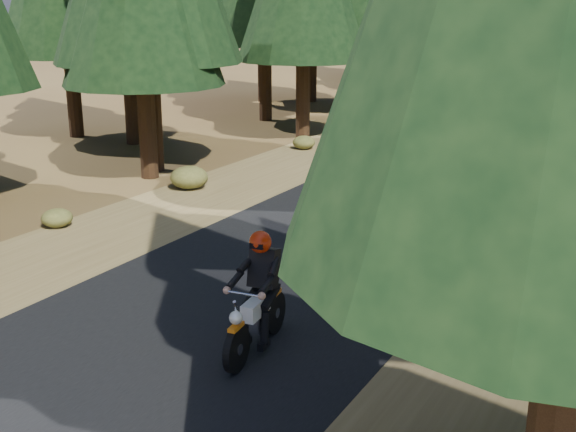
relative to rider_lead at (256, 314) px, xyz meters
name	(u,v)px	position (x,y,z in m)	size (l,w,h in m)	color
ground	(245,298)	(-1.21, 1.58, -0.60)	(120.00, 120.00, 0.00)	#4B321A
road	(362,224)	(-1.21, 6.58, -0.60)	(6.00, 100.00, 0.01)	black
shoulder_l	(200,198)	(-5.81, 6.58, -0.60)	(3.20, 100.00, 0.01)	brown
shoulder_r	(573,257)	(3.39, 6.58, -0.60)	(3.20, 100.00, 0.01)	brown
understory_shrubs	(442,196)	(-0.08, 8.89, -0.33)	(15.19, 30.86, 0.62)	#474C1E
rider_lead	(256,314)	(0.00, 0.00, 0.00)	(0.85, 2.07, 1.79)	silver
rider_follow	(350,181)	(-2.27, 8.18, -0.04)	(0.61, 1.88, 1.66)	maroon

